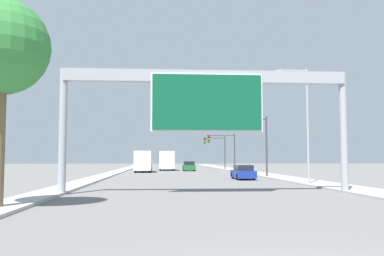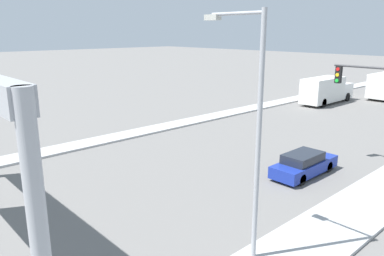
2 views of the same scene
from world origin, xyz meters
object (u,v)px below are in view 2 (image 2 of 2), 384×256
(truck_box_primary, at_px, (326,90))
(street_lamp_right, at_px, (252,120))
(traffic_light_near_intersection, at_px, (374,100))
(car_far_left, at_px, (304,164))

(truck_box_primary, distance_m, street_lamp_right, 33.90)
(street_lamp_right, bearing_deg, traffic_light_near_intersection, 94.36)
(car_far_left, bearing_deg, traffic_light_near_intersection, 60.79)
(traffic_light_near_intersection, relative_size, street_lamp_right, 0.72)
(street_lamp_right, bearing_deg, car_far_left, 108.77)
(truck_box_primary, xyz_separation_m, street_lamp_right, (13.53, -30.86, 3.71))
(truck_box_primary, bearing_deg, traffic_light_near_intersection, -55.40)
(truck_box_primary, bearing_deg, street_lamp_right, -66.32)
(car_far_left, distance_m, traffic_light_near_intersection, 5.60)
(car_far_left, xyz_separation_m, street_lamp_right, (3.03, -8.93, 4.61))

